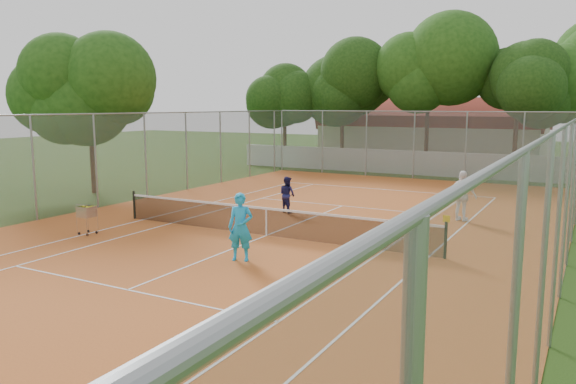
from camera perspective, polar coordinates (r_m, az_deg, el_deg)
The scene contains 12 objects.
ground at distance 18.90m, azimuth -2.20°, elevation -4.51°, with size 120.00×120.00×0.00m, color #203D10.
court_pad at distance 18.90m, azimuth -2.20°, elevation -4.48°, with size 18.00×34.00×0.02m, color #BB5D24.
court_lines at distance 18.89m, azimuth -2.20°, elevation -4.44°, with size 10.98×23.78×0.01m, color white.
tennis_net at distance 18.79m, azimuth -2.21°, elevation -3.00°, with size 11.88×0.10×0.98m, color black.
perimeter_fence at distance 18.54m, azimuth -2.23°, elevation 1.52°, with size 18.00×34.00×4.00m, color slate.
boundary_wall at distance 36.21m, azimuth 13.49°, elevation 2.85°, with size 26.00×0.30×1.50m, color silver.
clubhouse at distance 46.26m, azimuth 14.47°, elevation 5.86°, with size 16.40×9.00×4.40m, color beige.
tropical_trees at distance 38.93m, azimuth 14.91°, elevation 9.47°, with size 29.00×19.00×10.00m, color black.
player_near at distance 15.78m, azimuth -4.84°, elevation -3.56°, with size 0.70×0.46×1.92m, color #1AA2E1.
player_far_left at distance 22.82m, azimuth -0.08°, elevation -0.25°, with size 0.72×0.56×1.48m, color #1A1B4F.
player_far_right at distance 22.12m, azimuth 17.30°, elevation -0.38°, with size 1.12×0.47×1.91m, color white.
ball_hopper at distance 20.10m, azimuth -19.73°, elevation -2.61°, with size 0.51×0.51×1.07m, color #B5B6BC.
Camera 1 is at (9.49, -15.76, 4.35)m, focal length 35.00 mm.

